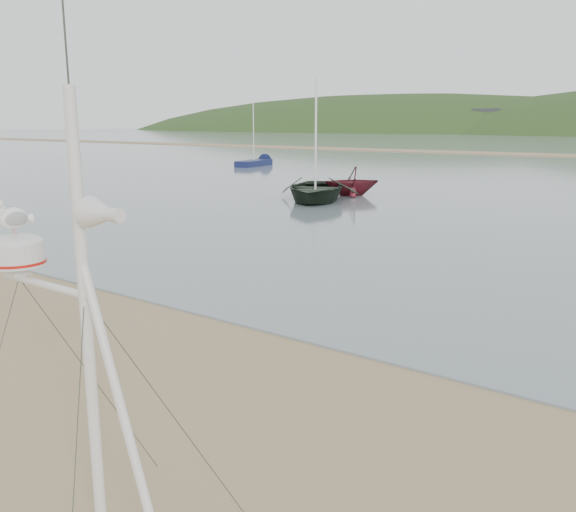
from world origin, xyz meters
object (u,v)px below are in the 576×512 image
Objects in this scene: boat_red at (352,168)px; sailboat_blue_near at (261,162)px; mast_rig at (85,420)px; boat_dark at (316,143)px.

boat_red is 23.55m from sailboat_blue_near.
mast_rig is at bearing -52.89° from sailboat_blue_near.
boat_dark is (-11.96, 21.43, 1.61)m from mast_rig.
sailboat_blue_near is at bearing 127.11° from mast_rig.
mast_rig reaches higher than boat_red.
mast_rig is 1.74× the size of boat_red.
sailboat_blue_near is (-29.82, 39.43, -0.88)m from mast_rig.
boat_dark is at bearing -45.22° from sailboat_blue_near.
boat_red is 0.47× the size of sailboat_blue_near.
sailboat_blue_near is at bearing 108.53° from boat_dark.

